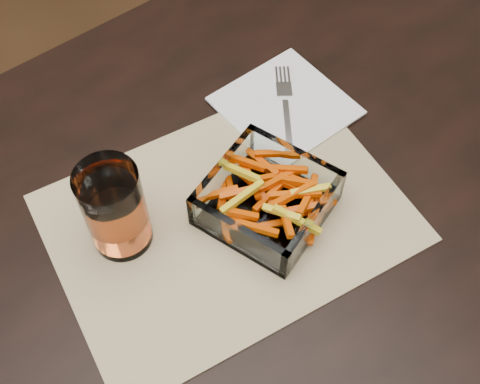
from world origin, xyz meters
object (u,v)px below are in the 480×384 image
Objects in this scene: glass_bowl at (267,201)px; tumbler at (116,211)px; fork at (286,105)px; dining_table at (239,258)px.

glass_bowl is 1.38× the size of tumbler.
tumbler is 0.31m from fork.
dining_table is 11.96× the size of tumbler.
dining_table is at bearing -110.41° from fork.
dining_table is 8.65× the size of glass_bowl.
glass_bowl reaches higher than fork.
tumbler reaches higher than fork.
fork is at bearing 32.83° from dining_table.
tumbler reaches higher than dining_table.
tumbler is at bearing 153.38° from glass_bowl.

